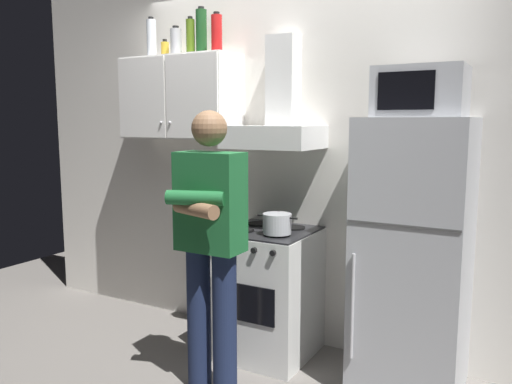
# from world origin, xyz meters

# --- Properties ---
(ground_plane) EXTENTS (7.00, 7.00, 0.00)m
(ground_plane) POSITION_xyz_m (0.00, 0.00, 0.00)
(ground_plane) COLOR slate
(back_wall_tiled) EXTENTS (4.80, 0.10, 2.70)m
(back_wall_tiled) POSITION_xyz_m (0.00, 0.60, 1.35)
(back_wall_tiled) COLOR silver
(back_wall_tiled) RESTS_ON ground_plane
(upper_cabinet) EXTENTS (0.90, 0.37, 0.60)m
(upper_cabinet) POSITION_xyz_m (-0.85, 0.37, 1.75)
(upper_cabinet) COLOR white
(stove_oven) EXTENTS (0.60, 0.62, 0.87)m
(stove_oven) POSITION_xyz_m (-0.05, 0.25, 0.43)
(stove_oven) COLOR white
(stove_oven) RESTS_ON ground_plane
(range_hood) EXTENTS (0.60, 0.44, 0.75)m
(range_hood) POSITION_xyz_m (-0.05, 0.38, 1.60)
(range_hood) COLOR white
(refrigerator) EXTENTS (0.60, 0.62, 1.60)m
(refrigerator) POSITION_xyz_m (0.90, 0.25, 0.80)
(refrigerator) COLOR silver
(refrigerator) RESTS_ON ground_plane
(microwave) EXTENTS (0.48, 0.37, 0.28)m
(microwave) POSITION_xyz_m (0.90, 0.27, 1.74)
(microwave) COLOR #B7BABF
(microwave) RESTS_ON refrigerator
(person_standing) EXTENTS (0.38, 0.33, 1.64)m
(person_standing) POSITION_xyz_m (-0.10, -0.36, 0.90)
(person_standing) COLOR #192342
(person_standing) RESTS_ON ground_plane
(cooking_pot) EXTENTS (0.28, 0.18, 0.13)m
(cooking_pot) POSITION_xyz_m (0.08, 0.13, 0.94)
(cooking_pot) COLOR #B7BABF
(cooking_pot) RESTS_ON stove_oven
(bottle_wine_green) EXTENTS (0.08, 0.08, 0.34)m
(bottle_wine_green) POSITION_xyz_m (-0.68, 0.41, 2.21)
(bottle_wine_green) COLOR #19471E
(bottle_wine_green) RESTS_ON upper_cabinet
(bottle_soda_red) EXTENTS (0.08, 0.08, 0.27)m
(bottle_soda_red) POSITION_xyz_m (-0.50, 0.35, 2.18)
(bottle_soda_red) COLOR red
(bottle_soda_red) RESTS_ON upper_cabinet
(bottle_spice_jar) EXTENTS (0.06, 0.06, 0.13)m
(bottle_spice_jar) POSITION_xyz_m (-0.99, 0.38, 2.11)
(bottle_spice_jar) COLOR gold
(bottle_spice_jar) RESTS_ON upper_cabinet
(bottle_vodka_clear) EXTENTS (0.07, 0.07, 0.30)m
(bottle_vodka_clear) POSITION_xyz_m (-1.11, 0.37, 2.19)
(bottle_vodka_clear) COLOR silver
(bottle_vodka_clear) RESTS_ON upper_cabinet
(bottle_canister_steel) EXTENTS (0.08, 0.08, 0.21)m
(bottle_canister_steel) POSITION_xyz_m (-0.86, 0.35, 2.15)
(bottle_canister_steel) COLOR #B2B5BA
(bottle_canister_steel) RESTS_ON upper_cabinet
(bottle_olive_oil) EXTENTS (0.06, 0.06, 0.28)m
(bottle_olive_oil) POSITION_xyz_m (-0.76, 0.39, 2.18)
(bottle_olive_oil) COLOR #4C6B19
(bottle_olive_oil) RESTS_ON upper_cabinet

